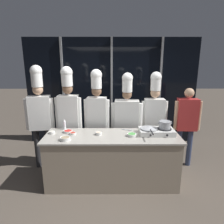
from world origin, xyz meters
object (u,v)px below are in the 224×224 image
Objects in this scene: stock_pot at (165,125)px; prep_bowl_mushrooms at (65,138)px; squeeze_bottle_clear at (64,124)px; prep_bowl_onion at (52,132)px; chef_sous at (69,109)px; frying_pan at (149,128)px; prep_bowl_chicken at (99,133)px; portable_stove at (156,131)px; chef_pastry at (127,116)px; person_guest at (187,120)px; prep_bowl_chili_flakes at (73,133)px; prep_bowl_scallions at (132,135)px; prep_bowl_bell_pepper at (68,131)px; serving_spoon_slotted at (129,130)px; chef_line at (97,111)px; chef_head at (40,110)px; chef_apprentice at (154,112)px.

stock_pot reaches higher than prep_bowl_mushrooms.
prep_bowl_onion is at bearing -127.85° from squeeze_bottle_clear.
stock_pot is 1.85m from chef_sous.
frying_pan reaches higher than prep_bowl_chicken.
chef_pastry reaches higher than portable_stove.
prep_bowl_chili_flakes is at bearing 18.27° from person_guest.
prep_bowl_scallions reaches higher than prep_bowl_bell_pepper.
frying_pan is at bearing 36.66° from person_guest.
portable_stove reaches higher than prep_bowl_onion.
portable_stove reaches higher than prep_bowl_chicken.
serving_spoon_slotted is 0.11× the size of chef_sous.
portable_stove is 0.36× the size of person_guest.
chef_pastry is at bearing -174.90° from chef_line.
chef_sous reaches higher than squeeze_bottle_clear.
chef_head is (-0.73, 0.52, 0.28)m from prep_bowl_chili_flakes.
chef_head is at bearing 127.10° from prep_bowl_onion.
frying_pan is 0.65m from chef_apprentice.
prep_bowl_chicken is (-0.57, 0.07, 0.00)m from prep_bowl_scallions.
prep_bowl_chicken is 0.57m from prep_bowl_bell_pepper.
frying_pan is 1.42m from prep_bowl_mushrooms.
squeeze_bottle_clear is 0.35m from chef_sous.
frying_pan is 4.85× the size of prep_bowl_chili_flakes.
portable_stove is 2.99× the size of squeeze_bottle_clear.
chef_sous is 2.37m from person_guest.
person_guest reaches higher than portable_stove.
prep_bowl_chili_flakes is 0.73m from chef_line.
chef_head is at bearing 5.94° from chef_line.
serving_spoon_slotted is (0.55, 0.21, -0.02)m from prep_bowl_chicken.
chef_pastry is at bearing 30.15° from prep_bowl_chili_flakes.
stock_pot is at bearing -3.21° from prep_bowl_bell_pepper.
chef_apprentice reaches higher than stock_pot.
chef_pastry is at bearing 14.52° from squeeze_bottle_clear.
chef_sous is at bearing 4.57° from person_guest.
portable_stove is at bearing -179.91° from stock_pot.
prep_bowl_mushrooms is 1.05m from chef_head.
portable_stove is at bearing 0.33° from prep_bowl_chili_flakes.
chef_sous reaches higher than prep_bowl_onion.
prep_bowl_chicken is at bearing 139.55° from chef_sous.
prep_bowl_mushrooms is at bearing 97.89° from chef_sous.
prep_bowl_bell_pepper is at bearing 176.79° from stock_pot.
serving_spoon_slotted is at bearing 162.74° from stock_pot.
chef_line is at bearing 55.14° from prep_bowl_chili_flakes.
frying_pan is 0.33m from prep_bowl_scallions.
person_guest is at bearing 18.32° from prep_bowl_chicken.
serving_spoon_slotted is at bearing 92.84° from prep_bowl_scallions.
prep_bowl_chili_flakes is (-1.32, -0.00, -0.10)m from frying_pan.
stock_pot is 1.71m from prep_bowl_bell_pepper.
prep_bowl_onion is 0.47× the size of serving_spoon_slotted.
chef_apprentice reaches higher than prep_bowl_onion.
chef_pastry is 1.18× the size of person_guest.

